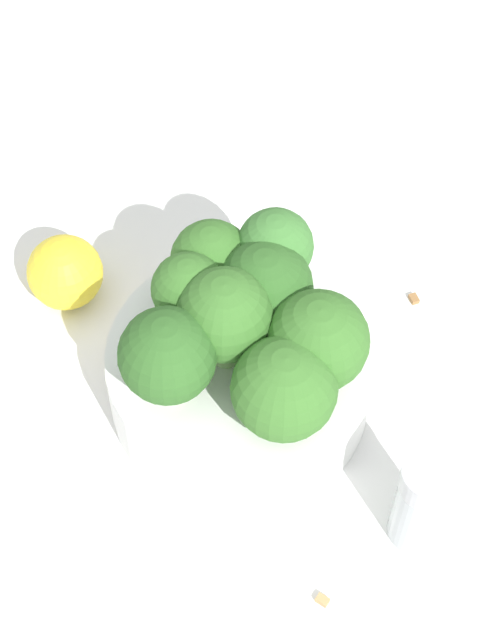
# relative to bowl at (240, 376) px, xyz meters

# --- Properties ---
(ground_plane) EXTENTS (3.00, 3.00, 0.00)m
(ground_plane) POSITION_rel_bowl_xyz_m (0.00, 0.00, -0.02)
(ground_plane) COLOR white
(bowl) EXTENTS (0.15, 0.15, 0.05)m
(bowl) POSITION_rel_bowl_xyz_m (0.00, 0.00, 0.00)
(bowl) COLOR white
(bowl) RESTS_ON ground_plane
(broccoli_floret_0) EXTENTS (0.05, 0.05, 0.07)m
(broccoli_floret_0) POSITION_rel_bowl_xyz_m (0.01, 0.01, 0.06)
(broccoli_floret_0) COLOR #8EB770
(broccoli_floret_0) RESTS_ON bowl
(broccoli_floret_1) EXTENTS (0.06, 0.06, 0.06)m
(broccoli_floret_1) POSITION_rel_bowl_xyz_m (-0.04, -0.01, 0.06)
(broccoli_floret_1) COLOR #7A9E5B
(broccoli_floret_1) RESTS_ON bowl
(broccoli_floret_2) EXTENTS (0.06, 0.06, 0.06)m
(broccoli_floret_2) POSITION_rel_bowl_xyz_m (-0.04, 0.02, 0.05)
(broccoli_floret_2) COLOR #8EB770
(broccoli_floret_2) RESTS_ON bowl
(broccoli_floret_3) EXTENTS (0.04, 0.04, 0.06)m
(broccoli_floret_3) POSITION_rel_bowl_xyz_m (0.03, -0.00, 0.06)
(broccoli_floret_3) COLOR #84AD66
(broccoli_floret_3) RESTS_ON bowl
(broccoli_floret_4) EXTENTS (0.05, 0.05, 0.06)m
(broccoli_floret_4) POSITION_rel_bowl_xyz_m (0.02, 0.04, 0.06)
(broccoli_floret_4) COLOR #8EB770
(broccoli_floret_4) RESTS_ON bowl
(broccoli_floret_5) EXTENTS (0.04, 0.04, 0.06)m
(broccoli_floret_5) POSITION_rel_bowl_xyz_m (0.01, -0.05, 0.06)
(broccoli_floret_5) COLOR #7A9E5B
(broccoli_floret_5) RESTS_ON bowl
(broccoli_floret_6) EXTENTS (0.05, 0.05, 0.05)m
(broccoli_floret_6) POSITION_rel_bowl_xyz_m (0.04, -0.03, 0.05)
(broccoli_floret_6) COLOR #7A9E5B
(broccoli_floret_6) RESTS_ON bowl
(broccoli_floret_7) EXTENTS (0.05, 0.05, 0.06)m
(broccoli_floret_7) POSITION_rel_bowl_xyz_m (-0.00, -0.03, 0.06)
(broccoli_floret_7) COLOR #84AD66
(broccoli_floret_7) RESTS_ON bowl
(pepper_shaker) EXTENTS (0.03, 0.03, 0.07)m
(pepper_shaker) POSITION_rel_bowl_xyz_m (-0.13, 0.02, 0.01)
(pepper_shaker) COLOR #B2B7BC
(pepper_shaker) RESTS_ON ground_plane
(lemon_wedge) EXTENTS (0.05, 0.05, 0.05)m
(lemon_wedge) POSITION_rel_bowl_xyz_m (0.13, -0.01, 0.00)
(lemon_wedge) COLOR yellow
(lemon_wedge) RESTS_ON ground_plane
(almond_crumb_0) EXTENTS (0.01, 0.01, 0.01)m
(almond_crumb_0) POSITION_rel_bowl_xyz_m (-0.06, -0.12, -0.02)
(almond_crumb_0) COLOR olive
(almond_crumb_0) RESTS_ON ground_plane
(almond_crumb_1) EXTENTS (0.01, 0.01, 0.01)m
(almond_crumb_1) POSITION_rel_bowl_xyz_m (-0.11, 0.08, -0.02)
(almond_crumb_1) COLOR tan
(almond_crumb_1) RESTS_ON ground_plane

